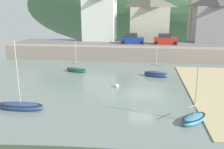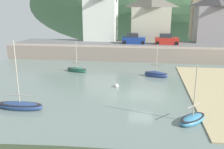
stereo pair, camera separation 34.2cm
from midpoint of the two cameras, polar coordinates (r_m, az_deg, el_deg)
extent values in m
cube|color=slate|center=(26.48, 6.38, -4.71)|extent=(48.00, 40.00, 0.06)
cube|color=gray|center=(42.61, 6.81, 4.68)|extent=(48.00, 2.40, 2.40)
cube|color=#606060|center=(46.08, 6.89, 6.92)|extent=(48.00, 9.00, 0.10)
ellipsoid|color=#466C48|center=(80.16, 9.78, 15.30)|extent=(80.00, 44.00, 26.43)
cube|color=white|center=(50.94, -3.02, 12.32)|extent=(6.19, 5.47, 7.88)
cube|color=beige|center=(50.22, 8.31, 11.32)|extent=(7.30, 4.88, 6.44)
pyramid|color=#555047|center=(50.11, 8.51, 16.37)|extent=(7.60, 5.18, 2.41)
cube|color=gray|center=(51.79, 21.70, 10.64)|extent=(6.76, 5.36, 6.63)
pyramid|color=#3D3A3B|center=(51.70, 22.20, 15.47)|extent=(7.06, 5.66, 2.14)
cube|color=gray|center=(55.13, 18.52, 12.60)|extent=(2.80, 2.80, 9.42)
ellipsoid|color=navy|center=(33.44, 9.63, -0.03)|extent=(3.26, 1.83, 0.98)
ellipsoid|color=black|center=(33.37, 9.66, 0.41)|extent=(3.19, 1.79, 0.12)
cylinder|color=#B2A893|center=(32.92, 9.81, 3.74)|extent=(0.09, 0.09, 3.52)
cylinder|color=gray|center=(33.12, 9.73, 2.14)|extent=(1.39, 0.45, 0.07)
ellipsoid|color=#1E543E|center=(35.91, -8.44, 0.99)|extent=(3.34, 2.04, 0.76)
ellipsoid|color=black|center=(35.86, -8.45, 1.32)|extent=(3.27, 2.00, 0.12)
cylinder|color=#B2A893|center=(35.42, -8.58, 4.54)|extent=(0.09, 0.09, 3.77)
cylinder|color=gray|center=(35.66, -8.50, 2.65)|extent=(1.52, 0.51, 0.07)
ellipsoid|color=navy|center=(24.21, -20.52, -6.92)|extent=(4.30, 1.31, 0.87)
ellipsoid|color=black|center=(24.13, -20.57, -6.39)|extent=(4.22, 1.28, 0.12)
cylinder|color=#B2A893|center=(23.24, -21.25, 0.46)|extent=(0.09, 0.09, 5.56)
cylinder|color=gray|center=(23.84, -20.76, -4.53)|extent=(2.34, 0.10, 0.07)
ellipsoid|color=teal|center=(21.41, 17.71, -9.74)|extent=(2.91, 3.05, 0.72)
ellipsoid|color=black|center=(21.33, 17.76, -9.26)|extent=(2.85, 2.99, 0.12)
cylinder|color=#B2A893|center=(20.53, 18.26, -3.60)|extent=(0.09, 0.09, 4.12)
cylinder|color=gray|center=(20.93, 17.99, -6.66)|extent=(1.28, 1.43, 0.07)
cube|color=navy|center=(46.03, 4.54, 7.80)|extent=(4.15, 1.83, 1.20)
cube|color=#282D33|center=(45.93, 4.25, 8.98)|extent=(2.15, 1.56, 0.80)
cylinder|color=black|center=(46.82, 6.61, 7.52)|extent=(0.64, 0.22, 0.64)
cylinder|color=black|center=(45.23, 6.59, 7.25)|extent=(0.64, 0.22, 0.64)
cylinder|color=black|center=(46.96, 2.55, 7.63)|extent=(0.64, 0.22, 0.64)
cylinder|color=black|center=(45.38, 2.39, 7.36)|extent=(0.64, 0.22, 0.64)
cube|color=red|center=(46.15, 11.91, 7.53)|extent=(4.12, 1.74, 1.20)
cube|color=#282D33|center=(46.01, 11.67, 8.72)|extent=(2.12, 1.52, 0.80)
cylinder|color=black|center=(47.14, 13.83, 7.24)|extent=(0.64, 0.22, 0.64)
cylinder|color=black|center=(45.56, 14.05, 6.95)|extent=(0.64, 0.22, 0.64)
cylinder|color=black|center=(46.87, 9.79, 7.41)|extent=(0.64, 0.22, 0.64)
cylinder|color=black|center=(45.28, 9.88, 7.14)|extent=(0.64, 0.22, 0.64)
sphere|color=silver|center=(28.77, 0.71, -2.60)|extent=(0.49, 0.49, 0.49)
camera|label=1|loc=(0.17, -90.08, -0.02)|focal=40.01mm
camera|label=2|loc=(0.17, 89.92, 0.02)|focal=40.01mm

